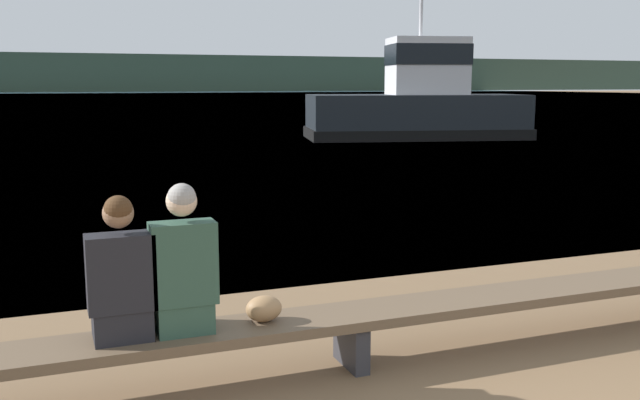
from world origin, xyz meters
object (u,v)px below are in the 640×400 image
at_px(person_left, 121,279).
at_px(shopping_bag, 264,309).
at_px(tugboat_red, 418,107).
at_px(bench_main, 351,320).
at_px(person_right, 183,268).

bearing_deg(person_left, shopping_bag, 1.49).
bearing_deg(person_left, tugboat_red, 56.42).
xyz_separation_m(bench_main, tugboat_red, (11.67, 20.13, 0.86)).
bearing_deg(person_right, shopping_bag, 2.71).
bearing_deg(shopping_bag, person_right, -177.29).
relative_size(bench_main, person_right, 8.31).
height_order(bench_main, person_right, person_right).
height_order(person_right, shopping_bag, person_right).
distance_m(person_left, tugboat_red, 24.16).
relative_size(bench_main, person_left, 8.80).
xyz_separation_m(person_left, person_right, (0.42, -0.00, 0.03)).
bearing_deg(bench_main, person_left, 179.93).
bearing_deg(tugboat_red, person_left, 159.96).
xyz_separation_m(person_right, shopping_bag, (0.58, 0.03, -0.37)).
xyz_separation_m(bench_main, person_right, (-1.27, 0.00, 0.53)).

